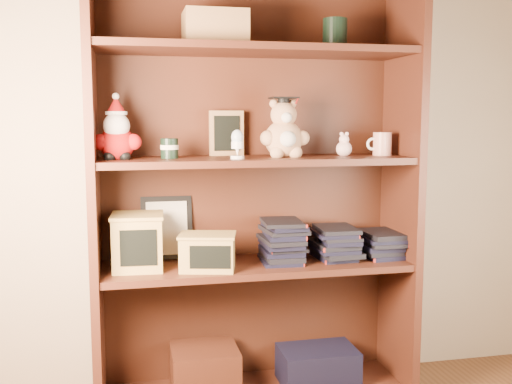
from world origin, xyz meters
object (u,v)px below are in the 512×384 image
bookcase (253,201)px  treats_box (138,241)px  grad_teddy_bear (284,134)px  teacher_mug (382,144)px

bookcase → treats_box: bearing=-173.2°
grad_teddy_bear → treats_box: size_ratio=1.13×
treats_box → bookcase: bearing=6.8°
grad_teddy_bear → teacher_mug: bearing=1.0°
grad_teddy_bear → teacher_mug: size_ratio=2.27×
bookcase → teacher_mug: bookcase is taller
bookcase → teacher_mug: size_ratio=15.93×
bookcase → grad_teddy_bear: 0.29m
grad_teddy_bear → treats_box: bearing=179.4°
bookcase → grad_teddy_bear: size_ratio=7.01×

